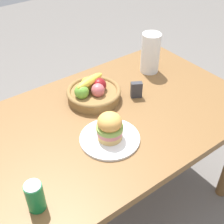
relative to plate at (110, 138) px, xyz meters
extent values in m
plane|color=slate|center=(0.14, 0.14, -0.76)|extent=(8.00, 8.00, 0.00)
cube|color=brown|center=(0.14, 0.14, -0.03)|extent=(1.40, 0.90, 0.04)
cylinder|color=brown|center=(0.76, 0.51, -0.40)|extent=(0.07, 0.07, 0.71)
cylinder|color=white|center=(0.00, 0.00, 0.00)|extent=(0.28, 0.28, 0.01)
cylinder|color=#DBAD60|center=(0.00, 0.00, 0.02)|extent=(0.11, 0.11, 0.03)
cylinder|color=#C67075|center=(0.00, 0.00, 0.05)|extent=(0.12, 0.12, 0.02)
cylinder|color=#84A84C|center=(0.00, 0.00, 0.07)|extent=(0.12, 0.12, 0.02)
ellipsoid|color=#DF9F4D|center=(0.00, 0.00, 0.10)|extent=(0.11, 0.11, 0.08)
cylinder|color=#147238|center=(-0.42, -0.13, 0.05)|extent=(0.07, 0.07, 0.12)
cylinder|color=silver|center=(-0.42, -0.13, 0.12)|extent=(0.06, 0.06, 0.00)
cylinder|color=olive|center=(0.12, 0.30, 0.02)|extent=(0.28, 0.28, 0.05)
torus|color=olive|center=(0.12, 0.30, 0.04)|extent=(0.29, 0.29, 0.02)
sphere|color=maroon|center=(0.15, 0.30, 0.07)|extent=(0.08, 0.08, 0.08)
sphere|color=gold|center=(0.11, 0.35, 0.07)|extent=(0.07, 0.07, 0.07)
sphere|color=#6BAD38|center=(0.04, 0.30, 0.07)|extent=(0.08, 0.08, 0.08)
sphere|color=#D16066|center=(0.12, 0.27, 0.07)|extent=(0.07, 0.07, 0.07)
ellipsoid|color=yellow|center=(0.11, 0.32, 0.10)|extent=(0.19, 0.09, 0.05)
cylinder|color=white|center=(0.55, 0.35, 0.11)|extent=(0.11, 0.11, 0.24)
cube|color=#333338|center=(0.31, 0.18, 0.04)|extent=(0.07, 0.06, 0.09)
camera|label=1|loc=(-0.59, -0.82, 0.96)|focal=48.76mm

